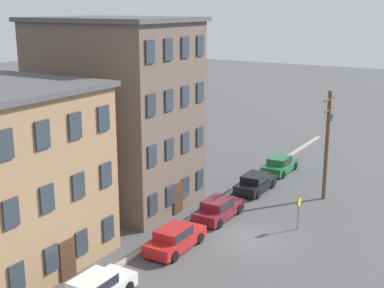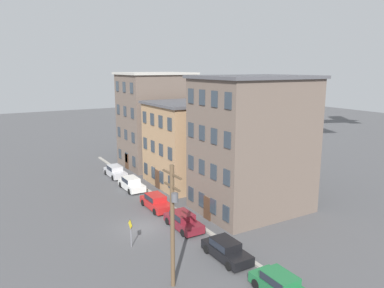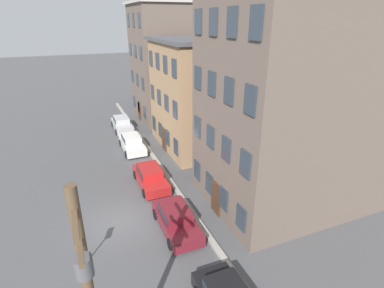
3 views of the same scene
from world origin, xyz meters
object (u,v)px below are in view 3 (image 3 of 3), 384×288
Objects in this scene: car_white at (132,143)px; car_maroon at (176,218)px; car_silver at (122,123)px; caution_sign at (79,242)px; car_red at (150,176)px.

car_white is 12.54m from car_maroon.
car_maroon is at bearing -0.60° from car_silver.
caution_sign is at bearing -79.13° from car_maroon.
caution_sign reaches higher than car_maroon.
caution_sign is at bearing -21.67° from car_white.
car_silver is at bearing 179.40° from car_maroon.
car_red and car_maroon have the same top height.
car_maroon is at bearing 0.53° from car_red.
car_white and car_maroon have the same top height.
car_maroon is (18.68, -0.19, 0.00)m from car_silver.
car_silver and car_white have the same top height.
car_red is at bearing -0.80° from car_white.
caution_sign is (19.70, -5.54, 0.80)m from car_silver.
car_white is (6.13, -0.15, 0.00)m from car_silver.
car_red is 1.87× the size of caution_sign.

